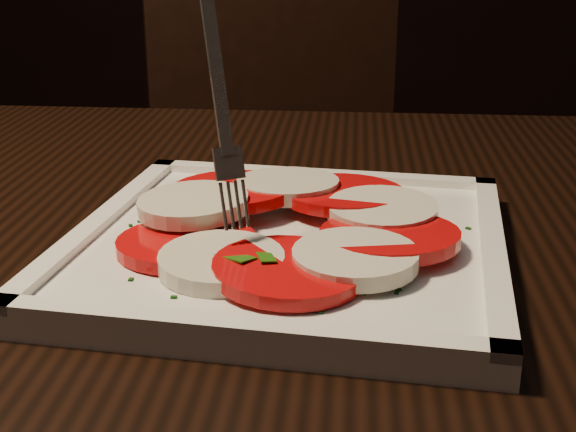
# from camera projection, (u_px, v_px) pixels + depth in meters

# --- Properties ---
(table) EXTENTS (1.21, 0.81, 0.75)m
(table) POSITION_uv_depth(u_px,v_px,m) (308.00, 361.00, 0.60)
(table) COLOR black
(table) RESTS_ON ground
(chair) EXTENTS (0.53, 0.53, 0.93)m
(chair) POSITION_uv_depth(u_px,v_px,m) (287.00, 196.00, 1.32)
(chair) COLOR black
(chair) RESTS_ON ground
(plate) EXTENTS (0.30, 0.30, 0.01)m
(plate) POSITION_uv_depth(u_px,v_px,m) (288.00, 248.00, 0.53)
(plate) COLOR white
(plate) RESTS_ON table
(caprese_salad) EXTENTS (0.23, 0.22, 0.02)m
(caprese_salad) POSITION_uv_depth(u_px,v_px,m) (288.00, 223.00, 0.52)
(caprese_salad) COLOR red
(caprese_salad) RESTS_ON plate
(fork) EXTENTS (0.05, 0.06, 0.16)m
(fork) POSITION_uv_depth(u_px,v_px,m) (216.00, 92.00, 0.48)
(fork) COLOR white
(fork) RESTS_ON caprese_salad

